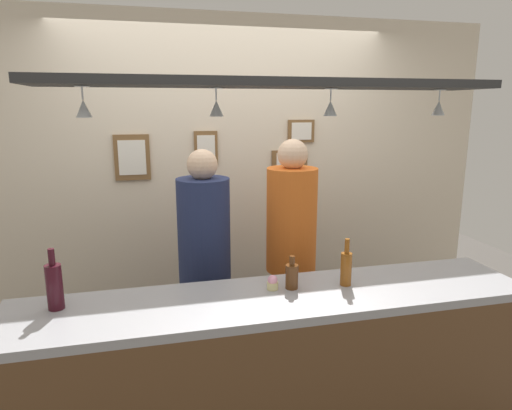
{
  "coord_description": "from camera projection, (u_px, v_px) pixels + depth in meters",
  "views": [
    {
      "loc": [
        -0.61,
        -2.39,
        1.91
      ],
      "look_at": [
        0.0,
        0.1,
        1.34
      ],
      "focal_mm": 31.32,
      "sensor_mm": 36.0,
      "label": 1
    }
  ],
  "objects": [
    {
      "name": "bottle_wine_dark_red",
      "position": [
        54.0,
        285.0,
        2.11
      ],
      "size": [
        0.08,
        0.08,
        0.3
      ],
      "color": "#380F19",
      "rests_on": "bar_counter"
    },
    {
      "name": "bar_counter",
      "position": [
        285.0,
        366.0,
        2.21
      ],
      "size": [
        2.7,
        0.55,
        0.97
      ],
      "color": "#99999E",
      "rests_on": "ground_plane"
    },
    {
      "name": "bottle_beer_amber_tall",
      "position": [
        346.0,
        267.0,
        2.4
      ],
      "size": [
        0.06,
        0.06,
        0.26
      ],
      "color": "brown",
      "rests_on": "bar_counter"
    },
    {
      "name": "picture_frame_crest",
      "position": [
        206.0,
        148.0,
        3.44
      ],
      "size": [
        0.18,
        0.02,
        0.26
      ],
      "color": "brown",
      "rests_on": "back_wall"
    },
    {
      "name": "hanging_wineglass_center_left",
      "position": [
        330.0,
        107.0,
        2.2
      ],
      "size": [
        0.07,
        0.07,
        0.13
      ],
      "color": "silver",
      "rests_on": "overhead_glass_rack"
    },
    {
      "name": "picture_frame_upper_small",
      "position": [
        301.0,
        131.0,
        3.6
      ],
      "size": [
        0.22,
        0.02,
        0.18
      ],
      "color": "brown",
      "rests_on": "back_wall"
    },
    {
      "name": "picture_frame_lower_pair",
      "position": [
        290.0,
        161.0,
        3.63
      ],
      "size": [
        0.3,
        0.02,
        0.18
      ],
      "color": "brown",
      "rests_on": "back_wall"
    },
    {
      "name": "person_right_orange_shirt",
      "position": [
        291.0,
        239.0,
        3.04
      ],
      "size": [
        0.34,
        0.34,
        1.71
      ],
      "color": "#2D334C",
      "rests_on": "ground_plane"
    },
    {
      "name": "back_wall",
      "position": [
        227.0,
        184.0,
        3.59
      ],
      "size": [
        4.4,
        0.06,
        2.6
      ],
      "primitive_type": "cube",
      "color": "beige",
      "rests_on": "ground_plane"
    },
    {
      "name": "cupcake",
      "position": [
        272.0,
        283.0,
        2.35
      ],
      "size": [
        0.06,
        0.06,
        0.08
      ],
      "color": "beige",
      "rests_on": "bar_counter"
    },
    {
      "name": "picture_frame_caricature",
      "position": [
        132.0,
        157.0,
        3.33
      ],
      "size": [
        0.26,
        0.02,
        0.34
      ],
      "color": "brown",
      "rests_on": "back_wall"
    },
    {
      "name": "hanging_wineglass_far_left",
      "position": [
        84.0,
        107.0,
        1.92
      ],
      "size": [
        0.07,
        0.07,
        0.13
      ],
      "color": "silver",
      "rests_on": "overhead_glass_rack"
    },
    {
      "name": "hanging_wineglass_center",
      "position": [
        439.0,
        107.0,
        2.35
      ],
      "size": [
        0.07,
        0.07,
        0.13
      ],
      "color": "silver",
      "rests_on": "overhead_glass_rack"
    },
    {
      "name": "bottle_beer_brown_stubby",
      "position": [
        292.0,
        276.0,
        2.36
      ],
      "size": [
        0.07,
        0.07,
        0.18
      ],
      "color": "#512D14",
      "rests_on": "bar_counter"
    },
    {
      "name": "overhead_glass_rack",
      "position": [
        276.0,
        83.0,
        2.1
      ],
      "size": [
        2.2,
        0.36,
        0.04
      ],
      "primitive_type": "cube",
      "color": "black"
    },
    {
      "name": "hanging_wineglass_left",
      "position": [
        216.0,
        107.0,
        2.11
      ],
      "size": [
        0.07,
        0.07,
        0.13
      ],
      "color": "silver",
      "rests_on": "overhead_glass_rack"
    },
    {
      "name": "person_middle_navy_shirt",
      "position": [
        204.0,
        250.0,
        2.91
      ],
      "size": [
        0.34,
        0.34,
        1.65
      ],
      "color": "#2D334C",
      "rests_on": "ground_plane"
    }
  ]
}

